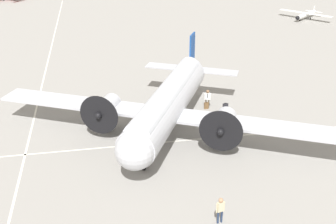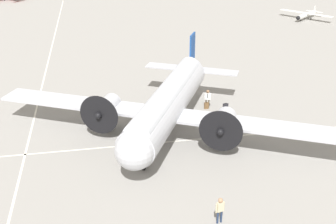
{
  "view_description": "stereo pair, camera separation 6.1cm",
  "coord_description": "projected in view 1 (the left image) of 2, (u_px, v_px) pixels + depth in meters",
  "views": [
    {
      "loc": [
        -5.41,
        -29.81,
        16.09
      ],
      "look_at": [
        0.0,
        0.0,
        1.78
      ],
      "focal_mm": 45.0,
      "sensor_mm": 36.0,
      "label": 1
    },
    {
      "loc": [
        -5.35,
        -29.82,
        16.09
      ],
      "look_at": [
        0.0,
        0.0,
        1.78
      ],
      "focal_mm": 45.0,
      "sensor_mm": 36.0,
      "label": 2
    }
  ],
  "objects": [
    {
      "name": "passenger_boarding",
      "position": [
        207.0,
        97.0,
        37.98
      ],
      "size": [
        0.59,
        0.3,
        1.78
      ],
      "rotation": [
        0.0,
        0.0,
        2.85
      ],
      "color": "#473D2D",
      "rests_on": "ground_plane"
    },
    {
      "name": "crew_foreground",
      "position": [
        220.0,
        208.0,
        23.75
      ],
      "size": [
        0.57,
        0.28,
        1.71
      ],
      "rotation": [
        0.0,
        0.0,
        0.26
      ],
      "color": "navy",
      "rests_on": "ground_plane"
    },
    {
      "name": "suitcase_near_door",
      "position": [
        225.0,
        106.0,
        38.02
      ],
      "size": [
        0.49,
        0.14,
        0.64
      ],
      "color": "#232328",
      "rests_on": "ground_plane"
    },
    {
      "name": "light_aircraft_taxiing",
      "position": [
        306.0,
        15.0,
        70.42
      ],
      "size": [
        6.87,
        7.75,
        1.79
      ],
      "rotation": [
        0.0,
        0.0,
        3.8
      ],
      "color": "white",
      "rests_on": "ground_plane"
    },
    {
      "name": "apron_line_northsouth",
      "position": [
        28.0,
        144.0,
        32.48
      ],
      "size": [
        0.16,
        120.0,
        0.01
      ],
      "color": "silver",
      "rests_on": "ground_plane"
    },
    {
      "name": "ground_plane",
      "position": [
        168.0,
        132.0,
        34.26
      ],
      "size": [
        300.0,
        300.0,
        0.0
      ],
      "primitive_type": "plane",
      "color": "gray"
    },
    {
      "name": "suitcase_upright_spare",
      "position": [
        206.0,
        106.0,
        38.19
      ],
      "size": [
        0.39,
        0.17,
        0.64
      ],
      "color": "brown",
      "rests_on": "ground_plane"
    },
    {
      "name": "airliner_main",
      "position": [
        166.0,
        105.0,
        32.75
      ],
      "size": [
        25.79,
        17.89,
        6.1
      ],
      "rotation": [
        0.0,
        0.0,
        4.25
      ],
      "color": "silver",
      "rests_on": "ground_plane"
    },
    {
      "name": "apron_line_eastwest",
      "position": [
        172.0,
        142.0,
        32.79
      ],
      "size": [
        120.0,
        0.16,
        0.01
      ],
      "color": "silver",
      "rests_on": "ground_plane"
    }
  ]
}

